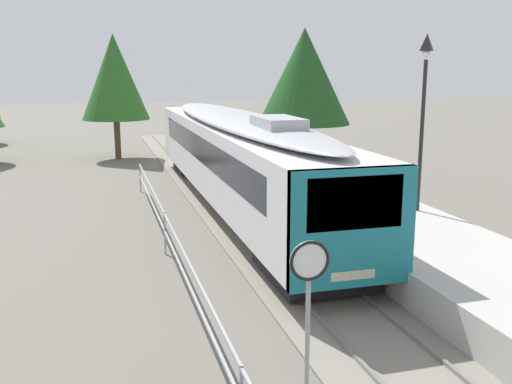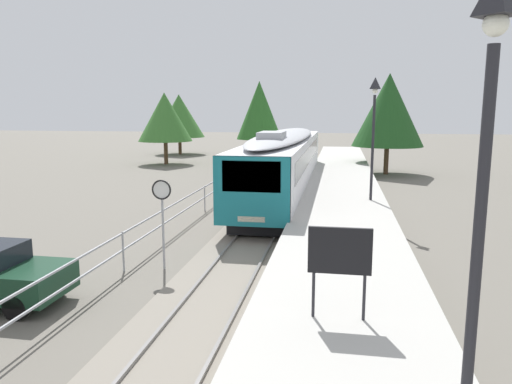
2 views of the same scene
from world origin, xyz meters
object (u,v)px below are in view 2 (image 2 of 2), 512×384
speed_limit_sign (162,202)px  platform_notice_board (340,254)px  commuter_train (284,158)px  platform_lamp_near_end (487,136)px  platform_lamp_mid_platform (374,116)px

speed_limit_sign → platform_notice_board: bearing=-41.4°
commuter_train → platform_lamp_near_end: bearing=-78.4°
platform_notice_board → commuter_train: bearing=99.8°
commuter_train → platform_notice_board: (3.13, -18.17, 0.04)m
platform_lamp_mid_platform → platform_notice_board: bearing=-96.1°
commuter_train → platform_lamp_mid_platform: size_ratio=3.92×
commuter_train → speed_limit_sign: size_ratio=7.48×
platform_lamp_mid_platform → speed_limit_sign: 10.78m
platform_lamp_mid_platform → commuter_train: bearing=129.8°
platform_lamp_near_end → platform_lamp_mid_platform: same height
platform_notice_board → speed_limit_sign: (-5.31, 4.69, -0.06)m
platform_lamp_near_end → platform_notice_board: bearing=109.7°
commuter_train → platform_notice_board: size_ratio=11.66×
platform_lamp_near_end → platform_lamp_mid_platform: bearing=90.0°
platform_lamp_mid_platform → speed_limit_sign: platform_lamp_mid_platform is taller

